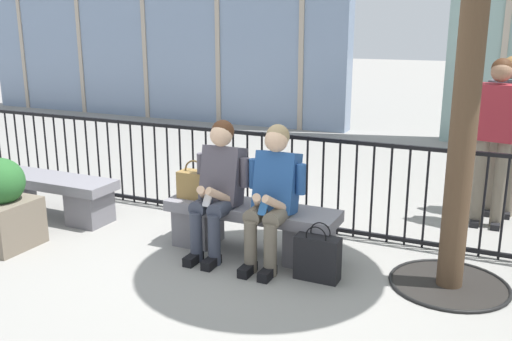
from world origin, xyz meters
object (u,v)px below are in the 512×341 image
at_px(planter, 2,206).
at_px(bystander_further_back, 495,130).
at_px(seated_person_with_phone, 218,184).
at_px(seated_person_companion, 273,191).
at_px(bystander_at_railing, 506,124).
at_px(stone_bench_far, 49,192).
at_px(stone_bench, 251,224).
at_px(shopping_bag, 317,257).
at_px(handbag_on_bench, 195,184).

bearing_deg(planter, bystander_further_back, 31.90).
distance_m(seated_person_with_phone, bystander_further_back, 2.84).
bearing_deg(bystander_further_back, seated_person_companion, -132.21).
distance_m(bystander_at_railing, bystander_further_back, 0.43).
xyz_separation_m(seated_person_with_phone, planter, (-1.89, -0.72, -0.26)).
bearing_deg(bystander_at_railing, stone_bench_far, -154.31).
distance_m(stone_bench, planter, 2.32).
distance_m(stone_bench, seated_person_with_phone, 0.48).
relative_size(seated_person_with_phone, bystander_further_back, 0.71).
bearing_deg(stone_bench_far, seated_person_companion, -2.24).
relative_size(stone_bench, shopping_bag, 3.37).
bearing_deg(stone_bench_far, shopping_bag, -4.68).
xyz_separation_m(seated_person_with_phone, bystander_at_railing, (2.25, 2.22, 0.35)).
bearing_deg(stone_bench_far, bystander_at_railing, 25.69).
xyz_separation_m(handbag_on_bench, planter, (-1.57, -0.84, -0.19)).
bearing_deg(seated_person_companion, handbag_on_bench, 171.99).
bearing_deg(planter, shopping_bag, 11.11).
bearing_deg(bystander_at_railing, planter, -144.60).
relative_size(seated_person_with_phone, handbag_on_bench, 3.35).
bearing_deg(stone_bench, shopping_bag, -21.06).
height_order(seated_person_with_phone, bystander_at_railing, bystander_at_railing).
relative_size(seated_person_companion, shopping_bag, 2.55).
bearing_deg(planter, seated_person_companion, 16.56).
bearing_deg(stone_bench, stone_bench_far, -179.43).
distance_m(seated_person_with_phone, planter, 2.04).
bearing_deg(shopping_bag, seated_person_with_phone, 171.28).
bearing_deg(shopping_bag, bystander_further_back, 59.12).
xyz_separation_m(seated_person_with_phone, seated_person_companion, (0.53, 0.00, 0.00)).
bearing_deg(bystander_at_railing, handbag_on_bench, -140.64).
distance_m(seated_person_with_phone, handbag_on_bench, 0.34).
distance_m(seated_person_companion, bystander_further_back, 2.46).
height_order(handbag_on_bench, bystander_at_railing, bystander_at_railing).
bearing_deg(handbag_on_bench, seated_person_with_phone, -20.56).
bearing_deg(seated_person_companion, seated_person_with_phone, 180.00).
xyz_separation_m(handbag_on_bench, bystander_at_railing, (2.56, 2.10, 0.42)).
height_order(bystander_further_back, stone_bench_far, bystander_further_back).
height_order(bystander_at_railing, planter, bystander_at_railing).
bearing_deg(seated_person_with_phone, planter, -159.18).
bearing_deg(bystander_further_back, bystander_at_railing, 78.65).
bearing_deg(shopping_bag, seated_person_companion, 161.90).
distance_m(seated_person_companion, bystander_at_railing, 2.83).
relative_size(stone_bench, stone_bench_far, 1.00).
bearing_deg(seated_person_with_phone, stone_bench_far, 177.21).
bearing_deg(bystander_at_railing, shopping_bag, -117.84).
height_order(handbag_on_bench, stone_bench_far, handbag_on_bench).
xyz_separation_m(stone_bench, planter, (-2.15, -0.85, 0.12)).
bearing_deg(bystander_further_back, seated_person_with_phone, -140.17).
relative_size(stone_bench, handbag_on_bench, 4.43).
xyz_separation_m(seated_person_companion, bystander_further_back, (1.64, 1.80, 0.35)).
xyz_separation_m(seated_person_with_phone, stone_bench_far, (-2.15, 0.10, -0.38)).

